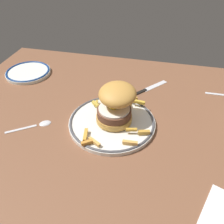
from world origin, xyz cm
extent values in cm
cube|color=brown|center=(0.00, 0.00, -2.00)|extent=(123.43, 84.07, 4.00)
cylinder|color=white|center=(-5.93, -2.88, 0.60)|extent=(25.74, 25.74, 1.20)
torus|color=#4C4C51|center=(-5.93, -2.88, 1.20)|extent=(25.34, 25.34, 0.80)
cylinder|color=gold|center=(-5.33, -2.74, 2.50)|extent=(10.49, 10.49, 1.80)
cylinder|color=brown|center=(-5.33, -2.74, 4.49)|extent=(9.97, 9.97, 2.18)
cylinder|color=white|center=(-5.33, -2.74, 5.83)|extent=(8.97, 8.97, 0.50)
ellipsoid|color=yellow|center=(-5.54, -2.49, 6.50)|extent=(2.60, 2.60, 1.40)
ellipsoid|color=gold|center=(-4.72, -1.38, 10.06)|extent=(11.87, 12.30, 5.88)
cube|color=#E6B351|center=(-2.76, 5.93, 2.07)|extent=(2.75, 3.77, 0.93)
cube|color=#EAAB4F|center=(-8.34, -13.05, 2.01)|extent=(3.82, 2.74, 0.82)
cube|color=#EEA951|center=(0.90, -11.23, 2.03)|extent=(4.10, 1.10, 0.85)
cube|color=gold|center=(-3.56, 7.55, 2.94)|extent=(4.09, 2.29, 0.89)
cube|color=gold|center=(0.54, -6.95, 2.72)|extent=(3.27, 1.39, 0.75)
cube|color=gold|center=(-2.25, 8.13, 2.01)|extent=(4.51, 3.16, 0.82)
cube|color=gold|center=(-11.41, -11.21, 2.06)|extent=(1.79, 4.60, 0.93)
cube|color=orange|center=(-10.17, -13.80, 2.05)|extent=(3.07, 2.49, 0.89)
cube|color=gold|center=(0.69, 6.01, 2.98)|extent=(4.07, 1.41, 0.92)
cube|color=gold|center=(-12.74, 3.06, 2.05)|extent=(3.00, 2.68, 0.89)
cube|color=gold|center=(-12.62, 3.57, 1.96)|extent=(0.94, 2.90, 0.73)
cube|color=gold|center=(-3.31, 6.56, 3.08)|extent=(1.04, 4.69, 0.99)
cube|color=gold|center=(3.98, -6.53, 2.09)|extent=(3.45, 1.82, 0.98)
cube|color=gold|center=(-10.76, 6.78, 2.05)|extent=(4.48, 3.13, 0.89)
cylinder|color=white|center=(-45.58, 19.11, 0.60)|extent=(17.48, 17.48, 1.20)
torus|color=navy|center=(-45.58, 19.11, 1.20)|extent=(17.08, 17.08, 0.80)
cube|color=silver|center=(27.69, 20.97, 0.18)|extent=(10.01, 1.13, 0.36)
cube|color=black|center=(-0.72, 15.11, 0.30)|extent=(6.10, 6.87, 0.70)
cube|color=silver|center=(4.79, 21.58, 0.20)|extent=(8.50, 9.54, 0.24)
cube|color=silver|center=(-31.38, -11.25, 0.20)|extent=(7.84, 5.80, 0.32)
ellipsoid|color=silver|center=(-25.63, -7.26, 0.40)|extent=(4.44, 4.19, 0.90)
camera|label=1|loc=(6.15, -54.51, 46.74)|focal=37.66mm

